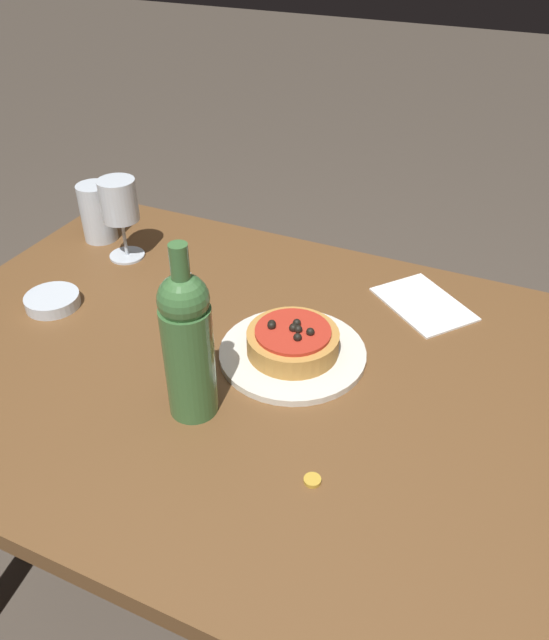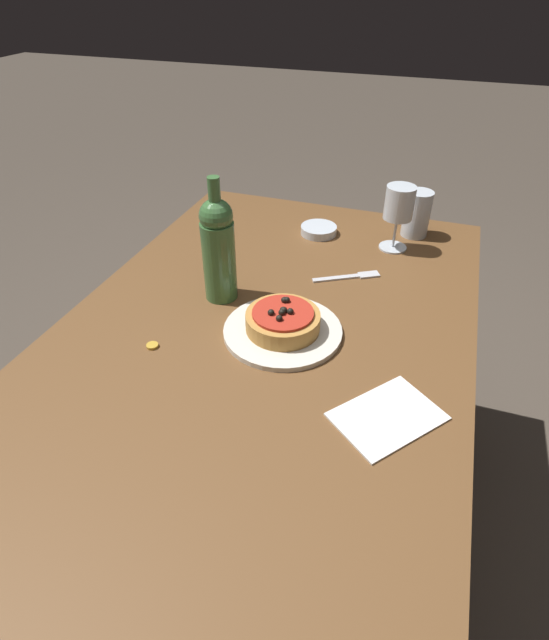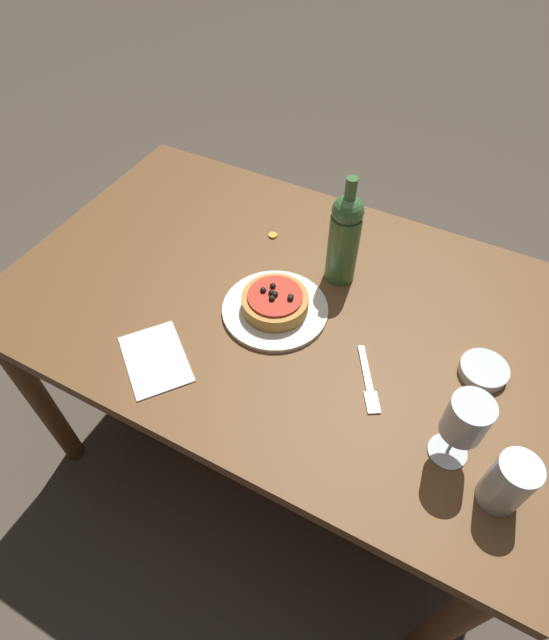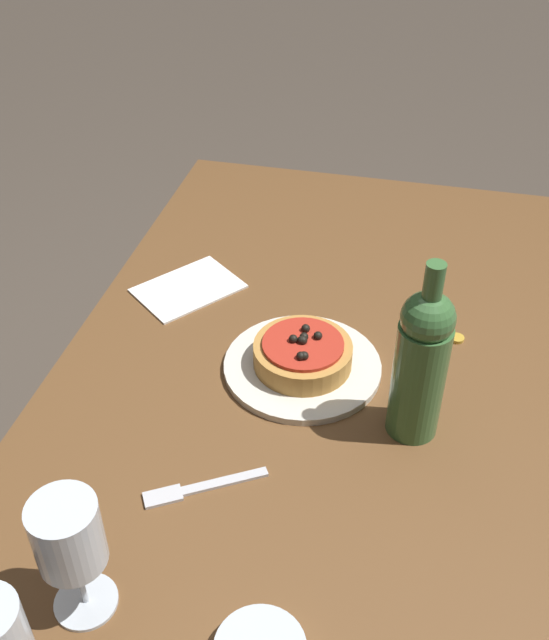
{
  "view_description": "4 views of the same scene",
  "coord_description": "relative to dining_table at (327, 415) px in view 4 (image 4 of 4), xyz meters",
  "views": [
    {
      "loc": [
        0.31,
        -0.72,
        1.41
      ],
      "look_at": [
        -0.02,
        0.01,
        0.84
      ],
      "focal_mm": 35.0,
      "sensor_mm": 36.0,
      "label": 1
    },
    {
      "loc": [
        0.79,
        0.3,
        1.39
      ],
      "look_at": [
        0.04,
        0.04,
        0.81
      ],
      "focal_mm": 28.0,
      "sensor_mm": 36.0,
      "label": 2
    },
    {
      "loc": [
        -0.36,
        0.73,
        1.63
      ],
      "look_at": [
        -0.03,
        0.09,
        0.78
      ],
      "focal_mm": 28.0,
      "sensor_mm": 36.0,
      "label": 3
    },
    {
      "loc": [
        -0.87,
        -0.11,
        1.54
      ],
      "look_at": [
        0.05,
        0.1,
        0.8
      ],
      "focal_mm": 42.0,
      "sensor_mm": 36.0,
      "label": 4
    }
  ],
  "objects": [
    {
      "name": "ground_plane",
      "position": [
        0.0,
        0.0,
        -0.65
      ],
      "size": [
        14.0,
        14.0,
        0.0
      ],
      "primitive_type": "plane",
      "color": "#4C4238"
    },
    {
      "name": "dining_table",
      "position": [
        0.0,
        0.0,
        0.0
      ],
      "size": [
        1.34,
        0.86,
        0.74
      ],
      "color": "brown",
      "rests_on": "ground_plane"
    },
    {
      "name": "dinner_plate",
      "position": [
        -0.0,
        0.04,
        0.1
      ],
      "size": [
        0.25,
        0.25,
        0.01
      ],
      "color": "silver",
      "rests_on": "dining_table"
    },
    {
      "name": "pizza",
      "position": [
        -0.0,
        0.04,
        0.13
      ],
      "size": [
        0.16,
        0.16,
        0.05
      ],
      "color": "#BC843D",
      "rests_on": "dinner_plate"
    },
    {
      "name": "wine_glass",
      "position": [
        -0.45,
        0.21,
        0.22
      ],
      "size": [
        0.08,
        0.08,
        0.17
      ],
      "color": "silver",
      "rests_on": "dining_table"
    },
    {
      "name": "wine_bottle",
      "position": [
        -0.09,
        -0.13,
        0.22
      ],
      "size": [
        0.07,
        0.07,
        0.29
      ],
      "color": "#3D6B38",
      "rests_on": "dining_table"
    },
    {
      "name": "fork",
      "position": [
        -0.27,
        0.13,
        0.09
      ],
      "size": [
        0.1,
        0.16,
        0.0
      ],
      "rotation": [
        0.0,
        0.0,
        2.1
      ],
      "color": "silver",
      "rests_on": "dining_table"
    },
    {
      "name": "paper_napkin",
      "position": [
        0.17,
        0.29,
        0.09
      ],
      "size": [
        0.22,
        0.21,
        0.0
      ],
      "color": "white",
      "rests_on": "dining_table"
    },
    {
      "name": "bottle_cap",
      "position": [
        0.13,
        -0.19,
        0.1
      ],
      "size": [
        0.02,
        0.02,
        0.01
      ],
      "color": "gold",
      "rests_on": "dining_table"
    }
  ]
}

